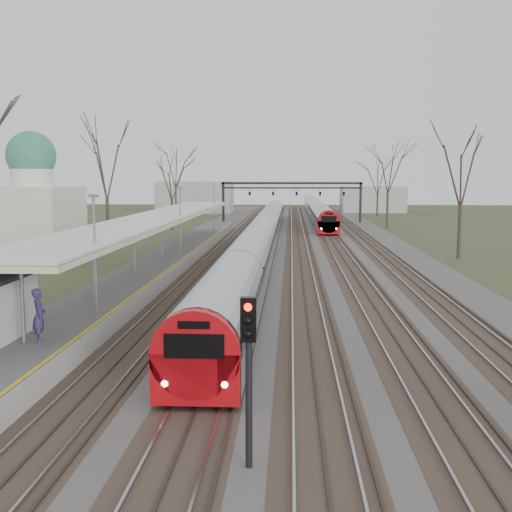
{
  "coord_description": "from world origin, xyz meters",
  "views": [
    {
      "loc": [
        0.18,
        -11.24,
        6.72
      ],
      "look_at": [
        -1.92,
        27.24,
        2.0
      ],
      "focal_mm": 45.0,
      "sensor_mm": 36.0,
      "label": 1
    }
  ],
  "objects_px": {
    "train_far": "(316,208)",
    "signal_post": "(249,357)",
    "passenger": "(39,316)",
    "train_near": "(263,232)"
  },
  "relations": [
    {
      "from": "train_far",
      "to": "signal_post",
      "type": "bearing_deg",
      "value": -93.11
    },
    {
      "from": "train_far",
      "to": "passenger",
      "type": "relative_size",
      "value": 39.12
    },
    {
      "from": "train_far",
      "to": "passenger",
      "type": "xyz_separation_m",
      "value": [
        -13.03,
        -89.14,
        0.48
      ]
    },
    {
      "from": "train_near",
      "to": "train_far",
      "type": "bearing_deg",
      "value": 81.75
    },
    {
      "from": "passenger",
      "to": "signal_post",
      "type": "xyz_separation_m",
      "value": [
        7.78,
        -7.41,
        0.76
      ]
    },
    {
      "from": "train_far",
      "to": "passenger",
      "type": "distance_m",
      "value": 90.09
    },
    {
      "from": "train_far",
      "to": "signal_post",
      "type": "height_order",
      "value": "signal_post"
    },
    {
      "from": "train_near",
      "to": "train_far",
      "type": "relative_size",
      "value": 1.2
    },
    {
      "from": "train_near",
      "to": "train_far",
      "type": "height_order",
      "value": "same"
    },
    {
      "from": "train_near",
      "to": "passenger",
      "type": "xyz_separation_m",
      "value": [
        -6.03,
        -40.86,
        0.48
      ]
    }
  ]
}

